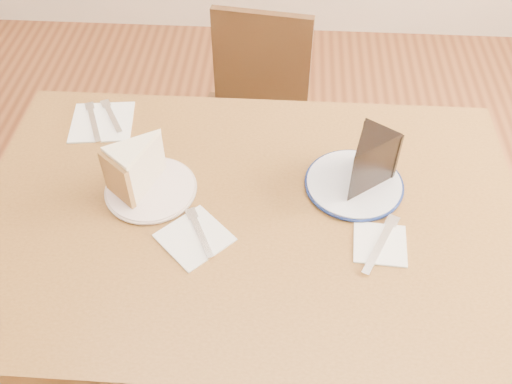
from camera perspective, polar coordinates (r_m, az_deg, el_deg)
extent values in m
plane|color=#4C2614|center=(1.88, -0.54, -17.26)|extent=(4.00, 4.00, 0.00)
cube|color=#503315|center=(1.26, -0.77, -2.68)|extent=(1.20, 0.80, 0.04)
cylinder|color=black|center=(1.87, -16.65, -1.26)|extent=(0.06, 0.06, 0.71)
cylinder|color=black|center=(1.82, 17.35, -2.87)|extent=(0.06, 0.06, 0.71)
cube|color=black|center=(1.92, -0.47, 5.45)|extent=(0.43, 0.43, 0.04)
cylinder|color=black|center=(2.17, 4.70, 3.40)|extent=(0.03, 0.03, 0.40)
cylinder|color=black|center=(2.22, -3.74, 4.55)|extent=(0.03, 0.03, 0.40)
cylinder|color=black|center=(1.95, 3.33, -3.14)|extent=(0.03, 0.03, 0.40)
cylinder|color=black|center=(2.00, -6.00, -1.70)|extent=(0.03, 0.03, 0.40)
cube|color=black|center=(1.94, 0.56, 13.08)|extent=(0.33, 0.07, 0.35)
cylinder|color=silver|center=(1.30, -10.45, 0.25)|extent=(0.20, 0.20, 0.01)
cylinder|color=white|center=(1.31, 9.77, 0.78)|extent=(0.21, 0.21, 0.01)
cube|color=white|center=(1.20, -6.16, -4.54)|extent=(0.18, 0.18, 0.00)
cube|color=white|center=(1.21, 12.30, -5.09)|extent=(0.12, 0.12, 0.00)
cube|color=white|center=(1.51, -15.14, 6.78)|extent=(0.17, 0.17, 0.00)
cube|color=silver|center=(1.21, -5.62, -4.09)|extent=(0.07, 0.13, 0.00)
cube|color=silver|center=(1.21, 12.32, -5.13)|extent=(0.09, 0.16, 0.00)
cube|color=white|center=(1.52, -14.21, 7.34)|extent=(0.08, 0.13, 0.00)
cube|color=silver|center=(1.51, -15.94, 6.74)|extent=(0.08, 0.15, 0.00)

